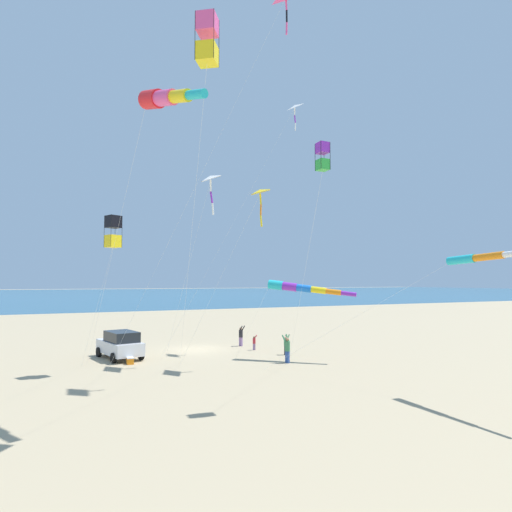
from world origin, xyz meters
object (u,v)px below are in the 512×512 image
object	(u,v)px
kite_box_black_fish_shape	(207,40)
kite_delta_teal_far_right	(260,193)
kite_delta_blue_topmost	(210,179)
kite_box_yellow_midlevel	(113,232)
cooler_box	(130,361)
kite_windsock_green_low_center	(165,98)
person_adult_flyer	(287,348)
kite_windsock_small_distant	(486,257)
person_child_green_jacket	(286,344)
kite_box_purple_drifting	(322,157)
parked_car	(120,344)
person_bystander_far	(254,342)
kite_delta_white_trailing	(294,108)
person_child_grey_jacket	(241,335)
kite_windsock_long_streamer_right	(299,288)

from	to	relation	value
kite_box_black_fish_shape	kite_delta_teal_far_right	distance (m)	11.34
kite_delta_blue_topmost	kite_box_yellow_midlevel	size ratio (longest dim) A/B	1.35
cooler_box	kite_windsock_green_low_center	distance (m)	16.52
person_adult_flyer	kite_windsock_small_distant	size ratio (longest dim) A/B	0.13
person_child_green_jacket	kite_box_purple_drifting	size ratio (longest dim) A/B	0.13
kite_box_yellow_midlevel	kite_windsock_small_distant	xyz separation A→B (m)	(13.13, 14.16, -1.84)
person_adult_flyer	kite_windsock_green_low_center	world-z (taller)	kite_windsock_green_low_center
person_child_green_jacket	kite_box_purple_drifting	xyz separation A→B (m)	(11.51, -4.32, 9.88)
kite_delta_teal_far_right	kite_windsock_small_distant	xyz separation A→B (m)	(10.91, 5.78, -4.43)
kite_delta_blue_topmost	kite_windsock_green_low_center	xyz separation A→B (m)	(8.30, -4.75, 1.15)
parked_car	kite_box_black_fish_shape	size ratio (longest dim) A/B	0.30
cooler_box	kite_windsock_green_low_center	xyz separation A→B (m)	(10.48, -0.22, 12.78)
person_bystander_far	kite_delta_blue_topmost	world-z (taller)	kite_delta_blue_topmost
kite_delta_white_trailing	person_adult_flyer	bearing A→B (deg)	-35.25
kite_box_purple_drifting	kite_delta_teal_far_right	world-z (taller)	kite_box_purple_drifting
person_bystander_far	kite_box_black_fish_shape	world-z (taller)	kite_box_black_fish_shape
parked_car	kite_windsock_small_distant	world-z (taller)	kite_windsock_small_distant
person_child_grey_jacket	kite_windsock_green_low_center	size ratio (longest dim) A/B	0.12
cooler_box	kite_windsock_small_distant	bearing A→B (deg)	39.57
cooler_box	person_adult_flyer	xyz separation A→B (m)	(3.77, 9.26, 0.75)
person_child_grey_jacket	kite_windsock_green_low_center	xyz separation A→B (m)	(14.55, -9.46, 12.09)
kite_box_purple_drifting	kite_delta_white_trailing	size ratio (longest dim) A/B	0.58
kite_box_yellow_midlevel	kite_windsock_small_distant	world-z (taller)	kite_box_yellow_midlevel
cooler_box	kite_box_yellow_midlevel	xyz separation A→B (m)	(2.30, -1.40, 7.90)
kite_windsock_small_distant	kite_delta_white_trailing	distance (m)	20.39
person_child_grey_jacket	kite_windsock_long_streamer_right	bearing A→B (deg)	10.84
kite_delta_teal_far_right	kite_windsock_green_low_center	bearing A→B (deg)	-50.38
person_adult_flyer	person_bystander_far	xyz separation A→B (m)	(-5.57, 0.15, -0.34)
person_child_grey_jacket	kite_delta_white_trailing	distance (m)	18.63
kite_box_black_fish_shape	kite_box_yellow_midlevel	bearing A→B (deg)	-168.95
kite_box_black_fish_shape	kite_box_purple_drifting	world-z (taller)	kite_box_black_fish_shape
kite_box_yellow_midlevel	cooler_box	bearing A→B (deg)	148.65
person_child_grey_jacket	kite_windsock_green_low_center	bearing A→B (deg)	-33.03
cooler_box	kite_box_yellow_midlevel	bearing A→B (deg)	-31.35
person_adult_flyer	kite_delta_blue_topmost	size ratio (longest dim) A/B	0.14
kite_delta_teal_far_right	kite_windsock_small_distant	bearing A→B (deg)	27.91
kite_box_black_fish_shape	kite_delta_blue_topmost	distance (m)	12.01
person_adult_flyer	cooler_box	bearing A→B (deg)	-112.15
person_child_grey_jacket	cooler_box	bearing A→B (deg)	-66.22
kite_delta_blue_topmost	kite_windsock_long_streamer_right	world-z (taller)	kite_delta_blue_topmost
parked_car	kite_box_black_fish_shape	xyz separation A→B (m)	(15.58, 1.10, 13.30)
person_bystander_far	parked_car	bearing A→B (deg)	-92.73
kite_box_yellow_midlevel	kite_delta_white_trailing	world-z (taller)	kite_delta_white_trailing
kite_delta_teal_far_right	kite_box_purple_drifting	bearing A→B (deg)	-4.80
person_child_green_jacket	kite_delta_teal_far_right	size ratio (longest dim) A/B	0.13
kite_delta_blue_topmost	kite_windsock_small_distant	world-z (taller)	kite_delta_blue_topmost
kite_box_yellow_midlevel	kite_box_black_fish_shape	bearing A→B (deg)	11.05
kite_delta_blue_topmost	kite_windsock_green_low_center	world-z (taller)	kite_windsock_green_low_center
kite_delta_blue_topmost	kite_delta_teal_far_right	xyz separation A→B (m)	(2.35, 2.45, -1.13)
kite_windsock_small_distant	kite_delta_white_trailing	world-z (taller)	kite_delta_white_trailing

